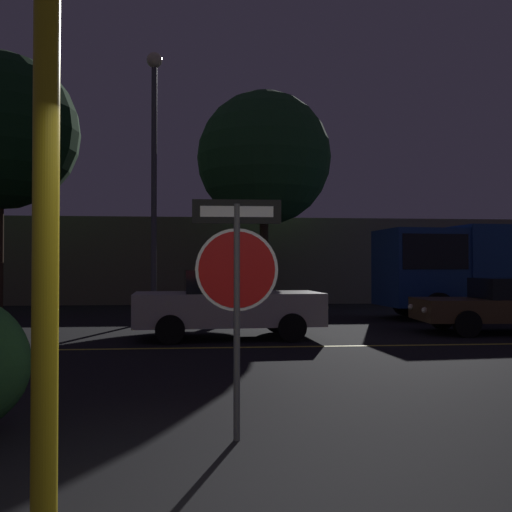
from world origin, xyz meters
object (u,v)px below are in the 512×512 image
Objects in this scene: delivery_truck at (470,266)px; street_lamp at (154,150)px; yellow_pole_left at (46,234)px; passing_car_2 at (227,304)px; passing_car_3 at (512,305)px; stop_sign at (237,271)px; tree_1 at (264,159)px.

street_lamp reaches higher than delivery_truck.
passing_car_2 is (1.40, 9.20, -1.02)m from yellow_pole_left.
delivery_truck is at bearing 1.08° from street_lamp.
passing_car_2 is at bearing 96.81° from passing_car_3.
passing_car_2 is 0.71× the size of delivery_truck.
passing_car_2 is at bearing 89.85° from stop_sign.
stop_sign is at bearing -4.94° from passing_car_2.
yellow_pole_left is 12.61m from passing_car_3.
delivery_truck reaches higher than passing_car_2.
passing_car_2 reaches higher than passing_car_3.
street_lamp is (-1.94, 3.97, 4.17)m from passing_car_2.
street_lamp is at bearing -157.34° from passing_car_2.
tree_1 is (1.67, 8.06, 4.76)m from passing_car_2.
passing_car_3 is 0.76× the size of delivery_truck.
yellow_pole_left reaches higher than delivery_truck.
stop_sign is 13.89m from delivery_truck.
yellow_pole_left is 0.44× the size of tree_1.
passing_car_2 is 0.53× the size of tree_1.
street_lamp reaches higher than passing_car_3.
passing_car_2 is 0.93× the size of passing_car_3.
yellow_pole_left reaches higher than passing_car_3.
passing_car_3 is 3.99m from delivery_truck.
tree_1 reaches higher than passing_car_3.
street_lamp is at bearing 86.42° from delivery_truck.
street_lamp is at bearing 92.37° from yellow_pole_left.
passing_car_3 is (6.76, 0.36, -0.09)m from passing_car_2.
passing_car_2 is (0.20, 7.36, -0.79)m from stop_sign.
tree_1 reaches higher than passing_car_2.
passing_car_3 is at bearing 163.36° from delivery_truck.
delivery_truck reaches higher than stop_sign.
passing_car_3 is (6.96, 7.72, -0.88)m from stop_sign.
tree_1 is (-5.89, 3.91, 3.90)m from delivery_truck.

